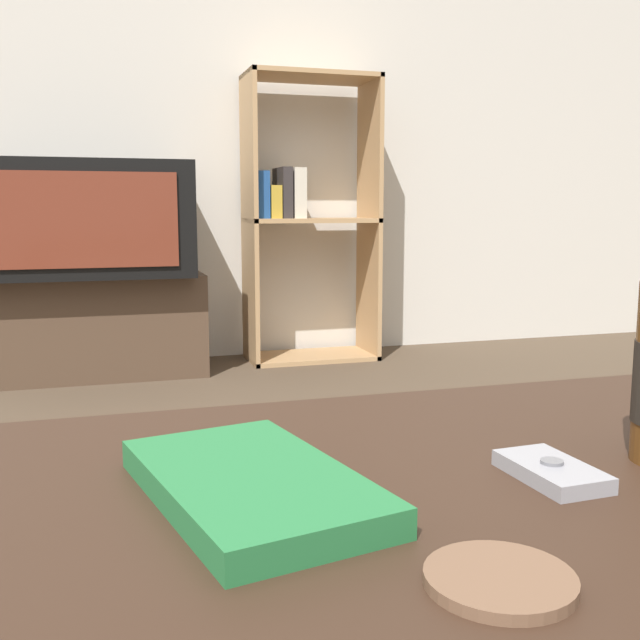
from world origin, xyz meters
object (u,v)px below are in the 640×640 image
object	(u,v)px
cell_phone	(551,471)
television	(86,219)
bookshelf	(303,214)
table_book	(251,485)
tv_stand	(91,325)

from	to	relation	value
cell_phone	television	bearing A→B (deg)	95.39
television	bookshelf	size ratio (longest dim) A/B	0.64
television	cell_phone	distance (m)	2.75
television	table_book	world-z (taller)	television
tv_stand	cell_phone	distance (m)	2.77
television	cell_phone	bearing A→B (deg)	-81.88
television	table_book	bearing A→B (deg)	-87.20
bookshelf	table_book	size ratio (longest dim) A/B	4.69
table_book	television	bearing A→B (deg)	81.21
table_book	tv_stand	bearing A→B (deg)	81.20
bookshelf	cell_phone	world-z (taller)	bookshelf
television	bookshelf	world-z (taller)	bookshelf
cell_phone	bookshelf	bearing A→B (deg)	75.92
cell_phone	table_book	world-z (taller)	table_book
tv_stand	table_book	bearing A→B (deg)	-87.21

